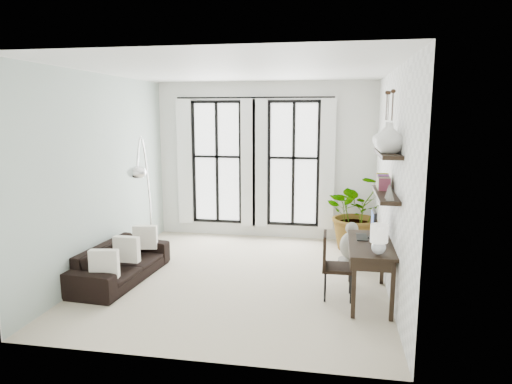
% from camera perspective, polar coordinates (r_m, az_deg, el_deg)
% --- Properties ---
extents(floor, '(5.00, 5.00, 0.00)m').
position_cam_1_polar(floor, '(7.36, -2.02, -10.62)').
color(floor, beige).
rests_on(floor, ground).
extents(ceiling, '(5.00, 5.00, 0.00)m').
position_cam_1_polar(ceiling, '(6.93, -2.19, 15.02)').
color(ceiling, white).
rests_on(ceiling, wall_back).
extents(wall_left, '(0.00, 5.00, 5.00)m').
position_cam_1_polar(wall_left, '(7.75, -18.60, 2.11)').
color(wall_left, '#A4B7AD').
rests_on(wall_left, floor).
extents(wall_right, '(0.00, 5.00, 5.00)m').
position_cam_1_polar(wall_right, '(6.86, 16.61, 1.27)').
color(wall_right, white).
rests_on(wall_right, floor).
extents(wall_back, '(4.50, 0.00, 4.50)m').
position_cam_1_polar(wall_back, '(9.41, 1.08, 3.91)').
color(wall_back, white).
rests_on(wall_back, floor).
extents(windows, '(3.26, 0.13, 2.65)m').
position_cam_1_polar(windows, '(9.38, -0.20, 3.64)').
color(windows, white).
rests_on(windows, wall_back).
extents(wall_shelves, '(0.25, 1.30, 0.60)m').
position_cam_1_polar(wall_shelves, '(6.33, 15.92, 1.77)').
color(wall_shelves, black).
rests_on(wall_shelves, wall_right).
extents(sofa, '(0.90, 1.98, 0.56)m').
position_cam_1_polar(sofa, '(7.48, -16.48, -8.42)').
color(sofa, black).
rests_on(sofa, floor).
extents(throw_pillows, '(0.40, 1.52, 0.40)m').
position_cam_1_polar(throw_pillows, '(7.37, -15.86, -6.89)').
color(throw_pillows, white).
rests_on(throw_pillows, sofa).
extents(plant, '(1.62, 1.51, 1.46)m').
position_cam_1_polar(plant, '(8.84, 12.61, -2.44)').
color(plant, '#2D7228').
rests_on(plant, floor).
extents(desk, '(0.59, 1.39, 1.21)m').
position_cam_1_polar(desk, '(6.44, 14.10, -6.86)').
color(desk, black).
rests_on(desk, floor).
extents(desk_chair, '(0.44, 0.44, 0.93)m').
position_cam_1_polar(desk_chair, '(6.53, 9.52, -8.54)').
color(desk_chair, black).
rests_on(desk_chair, floor).
extents(arc_lamp, '(0.71, 1.68, 2.20)m').
position_cam_1_polar(arc_lamp, '(7.78, -13.95, 3.18)').
color(arc_lamp, silver).
rests_on(arc_lamp, floor).
extents(buddha, '(0.43, 0.43, 0.77)m').
position_cam_1_polar(buddha, '(7.92, 11.81, -6.87)').
color(buddha, gray).
rests_on(buddha, floor).
extents(vase_a, '(0.37, 0.37, 0.38)m').
position_cam_1_polar(vase_a, '(5.99, 16.44, 6.49)').
color(vase_a, white).
rests_on(vase_a, shelf_upper).
extents(vase_b, '(0.37, 0.37, 0.38)m').
position_cam_1_polar(vase_b, '(6.39, 16.05, 6.70)').
color(vase_b, white).
rests_on(vase_b, shelf_upper).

